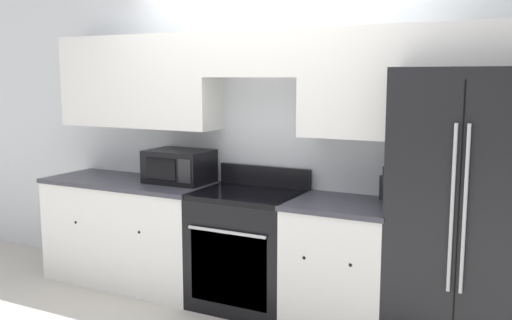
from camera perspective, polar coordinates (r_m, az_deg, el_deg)
wall_back at (r=4.41m, az=1.65°, el=4.78°), size 8.00×0.39×2.60m
lower_cabinets_left at (r=5.00m, az=-12.31°, el=-6.96°), size 1.49×0.64×0.89m
lower_cabinets_right at (r=4.11m, az=8.57°, el=-10.22°), size 0.74×0.64×0.89m
oven_range at (r=4.39m, az=-0.80°, el=-8.85°), size 0.78×0.65×1.05m
refrigerator at (r=3.89m, az=20.32°, el=-4.75°), size 0.89×0.79×1.80m
microwave at (r=4.70m, az=-7.68°, el=-0.62°), size 0.51×0.38×0.27m
bottle at (r=4.12m, az=12.72°, el=-2.60°), size 0.07×0.07×0.24m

